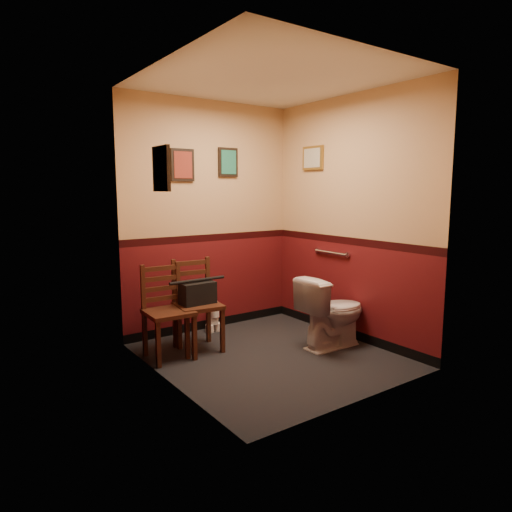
{
  "coord_description": "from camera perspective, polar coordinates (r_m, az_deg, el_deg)",
  "views": [
    {
      "loc": [
        -2.68,
        -3.53,
        1.68
      ],
      "look_at": [
        0.0,
        0.25,
        1.0
      ],
      "focal_mm": 32.0,
      "sensor_mm": 36.0,
      "label": 1
    }
  ],
  "objects": [
    {
      "name": "grab_bar",
      "position": [
        5.38,
        9.34,
        0.42
      ],
      "size": [
        0.05,
        0.56,
        0.06
      ],
      "color": "silver",
      "rests_on": "wall_right"
    },
    {
      "name": "toilet_brush",
      "position": [
        5.25,
        11.63,
        -9.76
      ],
      "size": [
        0.11,
        0.11,
        0.4
      ],
      "color": "silver",
      "rests_on": "floor"
    },
    {
      "name": "tp_stack",
      "position": [
        5.49,
        -5.26,
        -7.8
      ],
      "size": [
        0.21,
        0.13,
        0.37
      ],
      "color": "silver",
      "rests_on": "floor"
    },
    {
      "name": "floor",
      "position": [
        4.74,
        1.79,
        -12.41
      ],
      "size": [
        2.2,
        2.4,
        0.0
      ],
      "primitive_type": "cube",
      "color": "black",
      "rests_on": "ground"
    },
    {
      "name": "framed_print_back_b",
      "position": [
        5.56,
        -3.51,
        11.62
      ],
      "size": [
        0.26,
        0.04,
        0.34
      ],
      "color": "black",
      "rests_on": "wall_back"
    },
    {
      "name": "framed_print_left",
      "position": [
        3.98,
        -11.73,
        10.63
      ],
      "size": [
        0.04,
        0.3,
        0.38
      ],
      "color": "black",
      "rests_on": "wall_left"
    },
    {
      "name": "ceiling",
      "position": [
        4.55,
        1.95,
        21.29
      ],
      "size": [
        2.2,
        2.4,
        0.0
      ],
      "primitive_type": "cube",
      "rotation": [
        3.14,
        0.0,
        0.0
      ],
      "color": "silver",
      "rests_on": "ground"
    },
    {
      "name": "toilet",
      "position": [
        4.97,
        9.53,
        -6.95
      ],
      "size": [
        0.78,
        0.45,
        0.76
      ],
      "primitive_type": "imported",
      "rotation": [
        0.0,
        0.0,
        1.55
      ],
      "color": "white",
      "rests_on": "floor"
    },
    {
      "name": "handbag",
      "position": [
        4.79,
        -7.29,
        -4.59
      ],
      "size": [
        0.37,
        0.19,
        0.27
      ],
      "rotation": [
        0.0,
        0.0,
        0.02
      ],
      "color": "black",
      "rests_on": "chair_right"
    },
    {
      "name": "chair_right",
      "position": [
        4.86,
        -7.44,
        -6.06
      ],
      "size": [
        0.5,
        0.5,
        0.95
      ],
      "rotation": [
        0.0,
        0.0,
        -0.13
      ],
      "color": "#442214",
      "rests_on": "floor"
    },
    {
      "name": "wall_front",
      "position": [
        3.57,
        13.6,
        2.82
      ],
      "size": [
        2.2,
        0.0,
        2.7
      ],
      "primitive_type": "cube",
      "rotation": [
        -1.57,
        0.0,
        0.0
      ],
      "color": "#540F12",
      "rests_on": "ground"
    },
    {
      "name": "wall_back",
      "position": [
        5.45,
        -5.8,
        4.82
      ],
      "size": [
        2.2,
        0.0,
        2.7
      ],
      "primitive_type": "cube",
      "rotation": [
        1.57,
        0.0,
        0.0
      ],
      "color": "#540F12",
      "rests_on": "ground"
    },
    {
      "name": "wall_left",
      "position": [
        3.89,
        -11.19,
        3.33
      ],
      "size": [
        0.0,
        2.4,
        2.7
      ],
      "primitive_type": "cube",
      "rotation": [
        1.57,
        0.0,
        1.57
      ],
      "color": "#540F12",
      "rests_on": "ground"
    },
    {
      "name": "framed_print_right",
      "position": [
        5.6,
        7.11,
        12.06
      ],
      "size": [
        0.04,
        0.34,
        0.28
      ],
      "color": "olive",
      "rests_on": "wall_right"
    },
    {
      "name": "chair_left",
      "position": [
        4.67,
        -11.06,
        -6.82
      ],
      "size": [
        0.46,
        0.46,
        0.94
      ],
      "rotation": [
        0.0,
        0.0,
        -0.05
      ],
      "color": "#442214",
      "rests_on": "floor"
    },
    {
      "name": "framed_print_back_a",
      "position": [
        5.27,
        -9.17,
        11.17
      ],
      "size": [
        0.28,
        0.04,
        0.36
      ],
      "color": "black",
      "rests_on": "wall_back"
    },
    {
      "name": "wall_right",
      "position": [
        5.19,
        11.63,
        4.52
      ],
      "size": [
        0.0,
        2.4,
        2.7
      ],
      "primitive_type": "cube",
      "rotation": [
        1.57,
        0.0,
        -1.57
      ],
      "color": "#540F12",
      "rests_on": "ground"
    }
  ]
}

